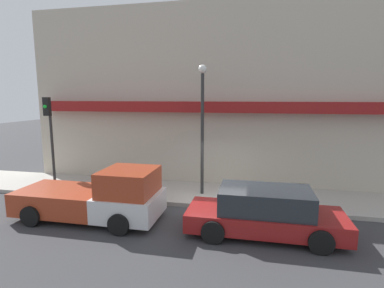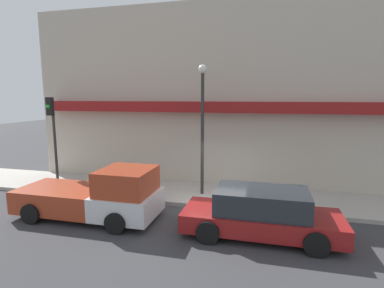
% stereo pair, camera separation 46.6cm
% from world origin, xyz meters
% --- Properties ---
extents(ground_plane, '(80.00, 80.00, 0.00)m').
position_xyz_m(ground_plane, '(0.00, 0.00, 0.00)').
color(ground_plane, '#38383A').
extents(sidewalk, '(36.00, 3.06, 0.17)m').
position_xyz_m(sidewalk, '(0.00, 1.53, 0.08)').
color(sidewalk, '#ADA89E').
rests_on(sidewalk, ground).
extents(building, '(19.80, 3.80, 11.36)m').
position_xyz_m(building, '(0.02, 4.54, 4.36)').
color(building, '#BCB29E').
rests_on(building, ground).
extents(pickup_truck, '(5.18, 2.22, 1.89)m').
position_xyz_m(pickup_truck, '(-3.88, -1.78, 0.82)').
color(pickup_truck, silver).
rests_on(pickup_truck, ground).
extents(parked_car, '(4.89, 2.09, 1.51)m').
position_xyz_m(parked_car, '(1.87, -1.78, 0.74)').
color(parked_car, maroon).
rests_on(parked_car, ground).
extents(fire_hydrant, '(0.19, 0.19, 0.63)m').
position_xyz_m(fire_hydrant, '(-5.03, 0.66, 0.48)').
color(fire_hydrant, yellow).
rests_on(fire_hydrant, sidewalk).
extents(street_lamp, '(0.36, 0.36, 5.49)m').
position_xyz_m(street_lamp, '(-0.70, 1.36, 3.60)').
color(street_lamp, '#2D2D2D').
rests_on(street_lamp, sidewalk).
extents(traffic_light, '(0.28, 0.42, 4.17)m').
position_xyz_m(traffic_light, '(-7.36, 0.46, 3.01)').
color(traffic_light, '#2D2D2D').
rests_on(traffic_light, sidewalk).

